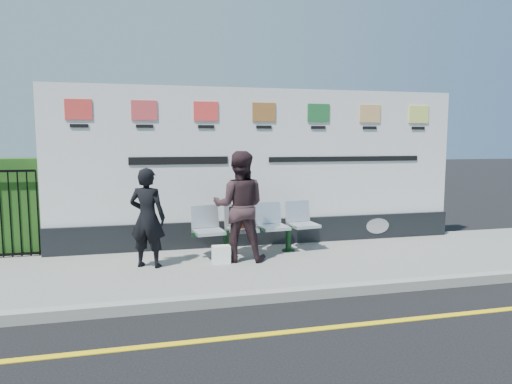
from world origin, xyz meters
TOP-DOWN VIEW (x-y plane):
  - ground at (0.00, 0.00)m, footprint 80.00×80.00m
  - pavement at (0.00, 2.50)m, footprint 14.00×3.00m
  - kerb at (0.00, 1.00)m, footprint 14.00×0.18m
  - yellow_line at (0.00, 0.00)m, footprint 14.00×0.10m
  - billboard at (0.50, 3.85)m, footprint 8.00×0.30m
  - bench at (0.21, 3.07)m, footprint 2.34×0.85m
  - woman_left at (-1.70, 2.68)m, footprint 0.69×0.58m
  - woman_right at (-0.19, 2.73)m, footprint 1.05×0.91m
  - handbag_brown at (-0.09, 3.03)m, footprint 0.32×0.17m
  - carrier_bag_white at (-0.53, 2.60)m, footprint 0.29×0.18m

SIDE VIEW (x-z plane):
  - ground at x=0.00m, z-range 0.00..0.00m
  - yellow_line at x=0.00m, z-range 0.00..0.01m
  - pavement at x=0.00m, z-range 0.00..0.12m
  - kerb at x=0.00m, z-range 0.00..0.14m
  - carrier_bag_white at x=-0.53m, z-range 0.12..0.41m
  - bench at x=0.21m, z-range 0.12..0.61m
  - handbag_brown at x=-0.09m, z-range 0.61..0.85m
  - woman_left at x=-1.70m, z-range 0.12..1.72m
  - woman_right at x=-0.19m, z-range 0.12..1.97m
  - billboard at x=0.50m, z-range -0.08..2.92m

